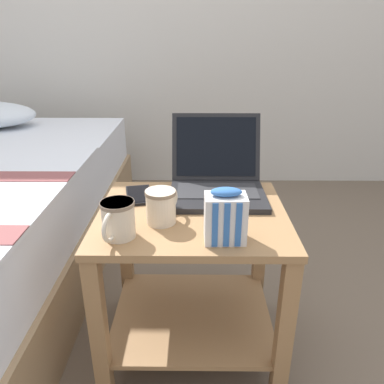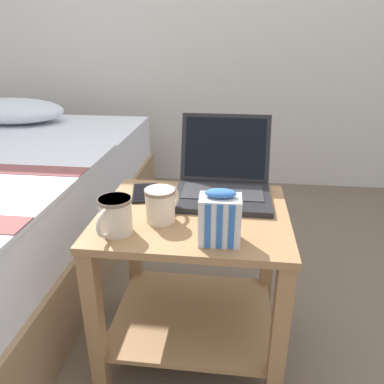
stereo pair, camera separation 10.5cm
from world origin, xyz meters
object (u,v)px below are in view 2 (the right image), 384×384
object	(u,v)px
laptop	(223,180)
cell_phone	(145,193)
mug_front_left	(161,203)
mug_front_right	(115,214)
snack_bag	(220,218)

from	to	relation	value
laptop	cell_phone	xyz separation A→B (m)	(-0.26, -0.04, -0.04)
laptop	cell_phone	bearing A→B (deg)	-171.48
mug_front_left	mug_front_right	distance (m)	0.14
mug_front_left	snack_bag	bearing A→B (deg)	-30.68
cell_phone	snack_bag	bearing A→B (deg)	-46.84
laptop	cell_phone	distance (m)	0.26
mug_front_left	snack_bag	size ratio (longest dim) A/B	0.82
mug_front_left	mug_front_right	bearing A→B (deg)	-140.76
mug_front_right	cell_phone	bearing A→B (deg)	86.74
mug_front_left	snack_bag	world-z (taller)	snack_bag
snack_bag	mug_front_right	bearing A→B (deg)	177.01
laptop	snack_bag	world-z (taller)	laptop
cell_phone	mug_front_right	bearing A→B (deg)	-93.26
mug_front_right	snack_bag	size ratio (longest dim) A/B	0.89
mug_front_right	cell_phone	xyz separation A→B (m)	(0.01, 0.26, -0.05)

